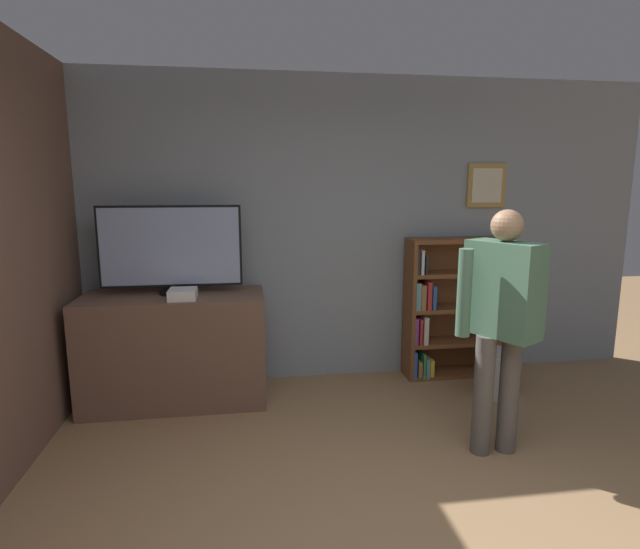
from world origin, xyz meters
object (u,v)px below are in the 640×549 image
person (501,313)px  television (171,248)px  game_console (183,294)px  waste_bin (496,373)px  bookshelf (446,310)px

person → television: bearing=-146.8°
game_console → waste_bin: 2.66m
person → waste_bin: size_ratio=4.25×
television → game_console: size_ratio=5.11×
game_console → bookshelf: bearing=9.8°
television → person: (2.19, -1.18, -0.31)m
game_console → person: 2.30m
game_console → bookshelf: bookshelf is taller
bookshelf → waste_bin: size_ratio=3.39×
person → waste_bin: bearing=123.3°
waste_bin → bookshelf: bearing=117.1°
person → waste_bin: 1.24m
bookshelf → television: bearing=-175.7°
waste_bin → game_console: bearing=177.6°
bookshelf → waste_bin: 0.71m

